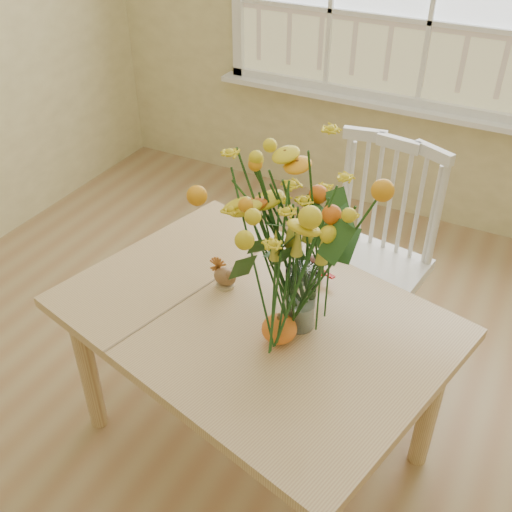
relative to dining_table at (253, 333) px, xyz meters
The scene contains 7 objects.
floor 0.64m from the dining_table, 87.98° to the right, with size 4.00×4.50×0.01m, color #A37A4E.
dining_table is the anchor object (origin of this frame).
windsor_chair 0.75m from the dining_table, 75.55° to the left, with size 0.50×0.49×0.97m.
flower_vase 0.45m from the dining_table, ahead, with size 0.46×0.46×0.55m.
pumpkin 0.20m from the dining_table, 30.11° to the right, with size 0.11×0.11×0.09m, color orange.
turkey_figurine 0.22m from the dining_table, 152.10° to the left, with size 0.09×0.07×0.10m.
dark_gourd 0.32m from the dining_table, 72.48° to the left, with size 0.12×0.08×0.07m.
Camera 1 is at (0.70, -1.04, 1.97)m, focal length 42.00 mm.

